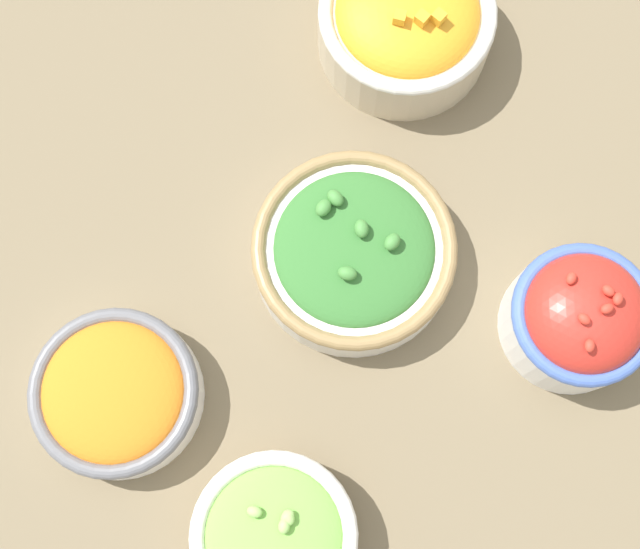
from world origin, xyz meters
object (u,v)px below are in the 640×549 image
Objects in this scene: bowl_squash at (406,22)px; bowl_broccoli at (354,252)px; bowl_carrots at (116,393)px; bowl_cherry_tomatoes at (580,317)px; bowl_lettuce at (275,535)px.

bowl_broccoli is at bearing 41.59° from bowl_squash.
bowl_cherry_tomatoes is at bearing 153.41° from bowl_carrots.
bowl_squash is at bearing -138.41° from bowl_broccoli.
bowl_lettuce reaches higher than bowl_carrots.
bowl_cherry_tomatoes reaches higher than bowl_squash.
bowl_lettuce is 0.17m from bowl_carrots.
bowl_cherry_tomatoes reaches higher than bowl_lettuce.
bowl_cherry_tomatoes is at bearing 126.68° from bowl_broccoli.
bowl_squash is at bearing -98.70° from bowl_cherry_tomatoes.
bowl_broccoli is 0.23m from bowl_lettuce.
bowl_squash is (-0.34, -0.28, 0.01)m from bowl_lettuce.
bowl_carrots is (0.04, -0.16, -0.00)m from bowl_lettuce.
bowl_carrots is 0.37m from bowl_cherry_tomatoes.
bowl_lettuce is at bearing 104.00° from bowl_carrots.
bowl_lettuce is at bearing 40.04° from bowl_squash.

